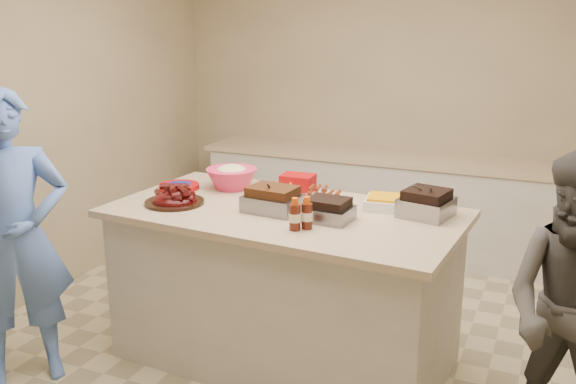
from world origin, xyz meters
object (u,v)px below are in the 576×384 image
at_px(bbq_bottle_a, 295,230).
at_px(rib_platter, 175,204).
at_px(mustard_bottle, 291,199).
at_px(guest_blue, 31,375).
at_px(coleslaw_bowl, 232,188).
at_px(plastic_cup, 224,183).
at_px(island, 285,357).
at_px(bbq_bottle_b, 307,229).
at_px(roasting_pan, 426,216).

bearing_deg(bbq_bottle_a, rib_platter, 169.33).
distance_m(mustard_bottle, guest_blue, 1.92).
relative_size(coleslaw_bowl, plastic_cup, 3.47).
height_order(island, mustard_bottle, mustard_bottle).
bearing_deg(bbq_bottle_b, rib_platter, 172.80).
height_order(bbq_bottle_a, guest_blue, bbq_bottle_a).
xyz_separation_m(island, guest_blue, (-1.34, -0.81, 0.00)).
bearing_deg(island, rib_platter, -163.80).
xyz_separation_m(mustard_bottle, guest_blue, (-1.27, -1.05, -0.99)).
height_order(island, bbq_bottle_b, bbq_bottle_b).
xyz_separation_m(roasting_pan, mustard_bottle, (-0.86, 0.02, 0.00)).
bearing_deg(island, guest_blue, -144.86).
height_order(bbq_bottle_b, plastic_cup, bbq_bottle_b).
bearing_deg(rib_platter, roasting_pan, 13.93).
height_order(plastic_cup, guest_blue, plastic_cup).
bearing_deg(plastic_cup, island, -33.42).
bearing_deg(bbq_bottle_a, coleslaw_bowl, 139.24).
bearing_deg(roasting_pan, plastic_cup, -176.31).
relative_size(rib_platter, guest_blue, 0.21).
bearing_deg(coleslaw_bowl, roasting_pan, -3.95).
bearing_deg(bbq_bottle_a, island, 122.36).
height_order(coleslaw_bowl, bbq_bottle_b, coleslaw_bowl).
distance_m(island, guest_blue, 1.56).
relative_size(island, bbq_bottle_b, 11.55).
height_order(island, guest_blue, island).
distance_m(plastic_cup, guest_blue, 1.73).
height_order(coleslaw_bowl, bbq_bottle_a, coleslaw_bowl).
bearing_deg(mustard_bottle, guest_blue, -140.49).
bearing_deg(bbq_bottle_b, guest_blue, -161.09).
xyz_separation_m(bbq_bottle_a, bbq_bottle_b, (0.05, 0.05, 0.00)).
bearing_deg(guest_blue, rib_platter, -2.56).
bearing_deg(island, coleslaw_bowl, 153.37).
relative_size(rib_platter, plastic_cup, 3.74).
xyz_separation_m(rib_platter, plastic_cup, (0.03, 0.58, 0.00)).
distance_m(bbq_bottle_b, guest_blue, 1.95).
xyz_separation_m(rib_platter, bbq_bottle_a, (0.88, -0.17, -0.00)).
height_order(coleslaw_bowl, plastic_cup, coleslaw_bowl).
relative_size(coleslaw_bowl, mustard_bottle, 3.08).
bearing_deg(rib_platter, bbq_bottle_b, -7.20).
xyz_separation_m(plastic_cup, guest_blue, (-0.69, -1.24, -0.99)).
height_order(bbq_bottle_a, mustard_bottle, bbq_bottle_a).
distance_m(roasting_pan, bbq_bottle_b, 0.73).
relative_size(bbq_bottle_b, mustard_bottle, 1.63).
height_order(rib_platter, bbq_bottle_a, bbq_bottle_a).
bearing_deg(roasting_pan, bbq_bottle_a, -126.58).
bearing_deg(bbq_bottle_b, plastic_cup, 142.35).
distance_m(coleslaw_bowl, plastic_cup, 0.17).
bearing_deg(plastic_cup, bbq_bottle_a, -41.18).
height_order(island, coleslaw_bowl, coleslaw_bowl).
xyz_separation_m(mustard_bottle, plastic_cup, (-0.58, 0.19, 0.00)).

